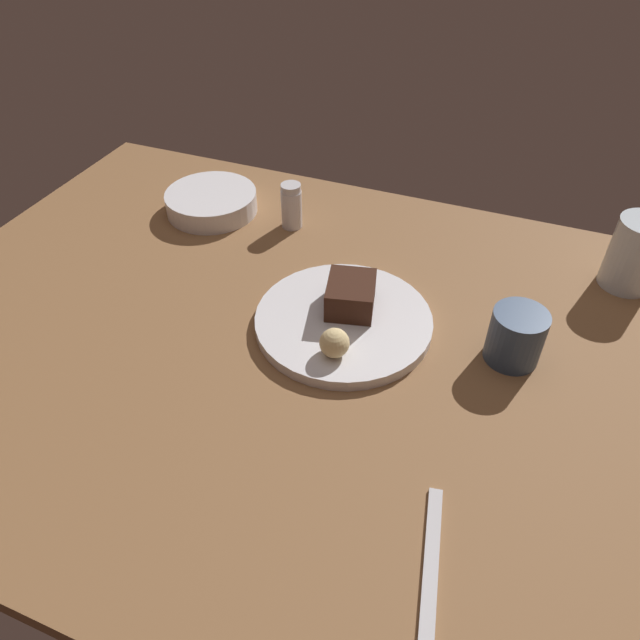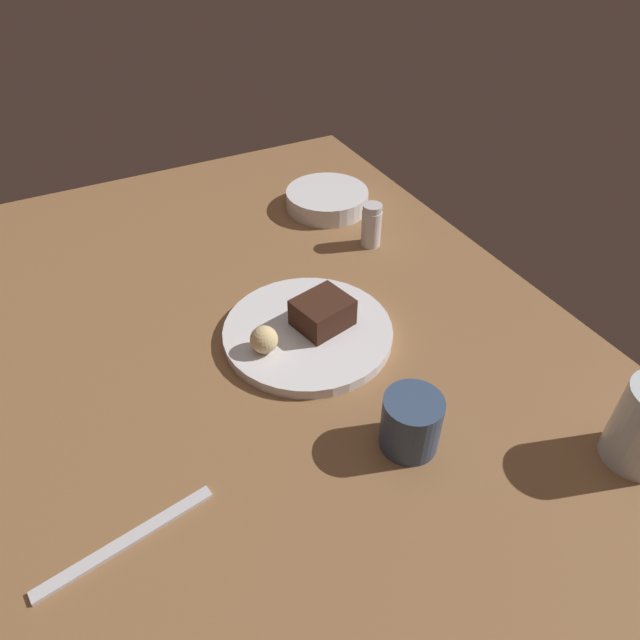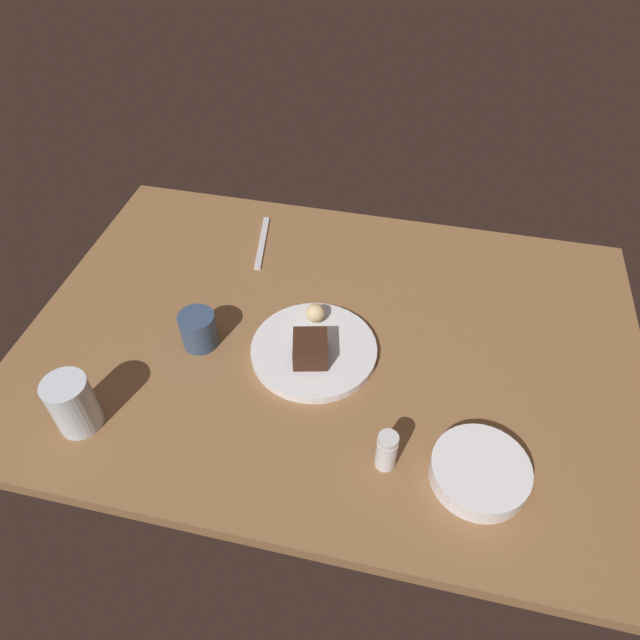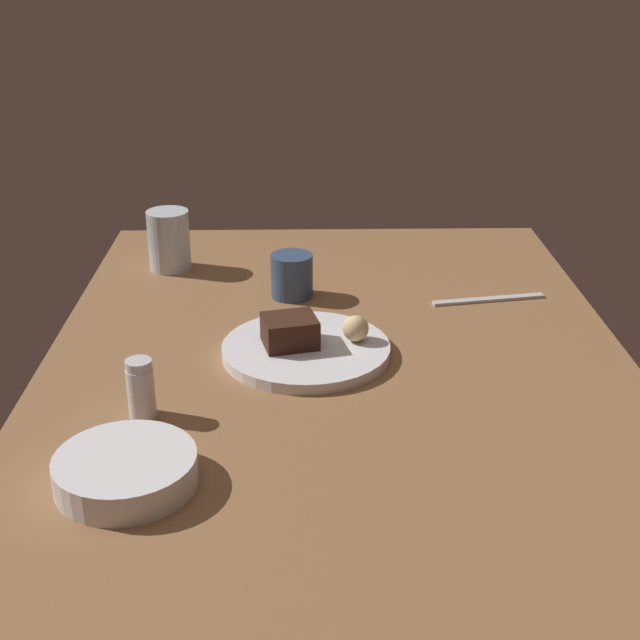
# 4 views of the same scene
# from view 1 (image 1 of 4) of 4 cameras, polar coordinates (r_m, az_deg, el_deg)

# --- Properties ---
(dining_table) EXTENTS (1.20, 0.84, 0.03)m
(dining_table) POSITION_cam_1_polar(r_m,az_deg,el_deg) (0.79, -0.46, -2.96)
(dining_table) COLOR brown
(dining_table) RESTS_ON ground
(dessert_plate) EXTENTS (0.24, 0.24, 0.02)m
(dessert_plate) POSITION_cam_1_polar(r_m,az_deg,el_deg) (0.80, 2.29, -0.10)
(dessert_plate) COLOR silver
(dessert_plate) RESTS_ON dining_table
(chocolate_cake_slice) EXTENTS (0.08, 0.09, 0.04)m
(chocolate_cake_slice) POSITION_cam_1_polar(r_m,az_deg,el_deg) (0.80, 2.99, 2.44)
(chocolate_cake_slice) COLOR #381E14
(chocolate_cake_slice) RESTS_ON dessert_plate
(bread_roll) EXTENTS (0.04, 0.04, 0.04)m
(bread_roll) POSITION_cam_1_polar(r_m,az_deg,el_deg) (0.73, 1.41, -2.24)
(bread_roll) COLOR #DBC184
(bread_roll) RESTS_ON dessert_plate
(salt_shaker) EXTENTS (0.03, 0.03, 0.08)m
(salt_shaker) POSITION_cam_1_polar(r_m,az_deg,el_deg) (0.99, -2.78, 10.97)
(salt_shaker) COLOR silver
(salt_shaker) RESTS_ON dining_table
(water_glass) EXTENTS (0.08, 0.08, 0.11)m
(water_glass) POSITION_cam_1_polar(r_m,az_deg,el_deg) (0.96, 28.24, 5.67)
(water_glass) COLOR silver
(water_glass) RESTS_ON dining_table
(side_bowl) EXTENTS (0.16, 0.16, 0.04)m
(side_bowl) POSITION_cam_1_polar(r_m,az_deg,el_deg) (1.06, -10.47, 11.19)
(side_bowl) COLOR silver
(side_bowl) RESTS_ON dining_table
(coffee_cup) EXTENTS (0.07, 0.07, 0.07)m
(coffee_cup) POSITION_cam_1_polar(r_m,az_deg,el_deg) (0.78, 18.45, -1.52)
(coffee_cup) COLOR #334766
(coffee_cup) RESTS_ON dining_table
(butter_knife) EXTENTS (0.05, 0.19, 0.01)m
(butter_knife) POSITION_cam_1_polar(r_m,az_deg,el_deg) (0.60, 10.61, -23.40)
(butter_knife) COLOR silver
(butter_knife) RESTS_ON dining_table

